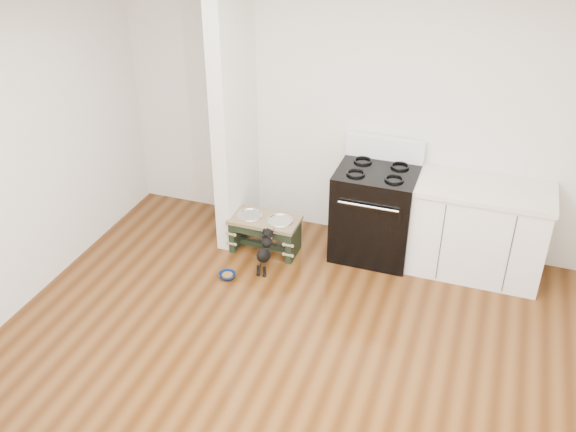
# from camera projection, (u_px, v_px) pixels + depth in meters

# --- Properties ---
(ground) EXTENTS (5.00, 5.00, 0.00)m
(ground) POSITION_uv_depth(u_px,v_px,m) (274.00, 397.00, 4.81)
(ground) COLOR #41210B
(ground) RESTS_ON ground
(room_shell) EXTENTS (5.00, 5.00, 5.00)m
(room_shell) POSITION_uv_depth(u_px,v_px,m) (271.00, 212.00, 3.98)
(room_shell) COLOR silver
(room_shell) RESTS_ON ground
(partition_wall) EXTENTS (0.15, 0.80, 2.70)m
(partition_wall) POSITION_uv_depth(u_px,v_px,m) (234.00, 111.00, 6.15)
(partition_wall) COLOR silver
(partition_wall) RESTS_ON ground
(oven_range) EXTENTS (0.76, 0.69, 1.14)m
(oven_range) POSITION_uv_depth(u_px,v_px,m) (375.00, 211.00, 6.24)
(oven_range) COLOR black
(oven_range) RESTS_ON ground
(cabinet_run) EXTENTS (1.24, 0.64, 0.91)m
(cabinet_run) POSITION_uv_depth(u_px,v_px,m) (478.00, 230.00, 5.99)
(cabinet_run) COLOR white
(cabinet_run) RESTS_ON ground
(dog_feeder) EXTENTS (0.69, 0.37, 0.39)m
(dog_feeder) POSITION_uv_depth(u_px,v_px,m) (265.00, 228.00, 6.38)
(dog_feeder) COLOR black
(dog_feeder) RESTS_ON ground
(puppy) EXTENTS (0.12, 0.35, 0.42)m
(puppy) POSITION_uv_depth(u_px,v_px,m) (265.00, 250.00, 6.11)
(puppy) COLOR black
(puppy) RESTS_ON ground
(floor_bowl) EXTENTS (0.21, 0.21, 0.05)m
(floor_bowl) POSITION_uv_depth(u_px,v_px,m) (227.00, 276.00, 6.09)
(floor_bowl) COLOR #0B1F4F
(floor_bowl) RESTS_ON ground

